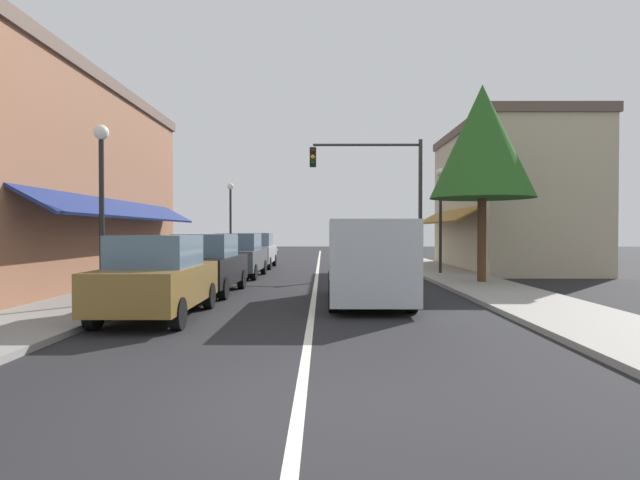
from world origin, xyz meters
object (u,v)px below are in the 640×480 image
(parked_car_far_left, at_px, (256,251))
(traffic_signal_mast_arm, at_px, (383,181))
(parked_car_second_left, at_px, (207,264))
(van_in_lane, at_px, (367,259))
(parked_car_nearest_left, at_px, (158,277))
(street_lamp_left_near, at_px, (101,183))
(street_lamp_right_mid, at_px, (441,203))
(parked_car_third_left, at_px, (239,255))
(tree_right_near, at_px, (482,142))
(street_lamp_left_far, at_px, (230,209))

(parked_car_far_left, distance_m, traffic_signal_mast_arm, 7.33)
(parked_car_second_left, height_order, van_in_lane, van_in_lane)
(parked_car_second_left, bearing_deg, parked_car_nearest_left, -89.41)
(street_lamp_left_near, relative_size, street_lamp_right_mid, 0.98)
(traffic_signal_mast_arm, relative_size, street_lamp_left_near, 1.40)
(parked_car_far_left, bearing_deg, parked_car_third_left, -89.70)
(parked_car_third_left, height_order, tree_right_near, tree_right_near)
(parked_car_nearest_left, distance_m, street_lamp_right_mid, 13.76)
(street_lamp_left_near, height_order, street_lamp_left_far, street_lamp_left_far)
(parked_car_second_left, bearing_deg, traffic_signal_mast_arm, 56.04)
(parked_car_nearest_left, bearing_deg, street_lamp_left_near, 142.16)
(traffic_signal_mast_arm, height_order, street_lamp_right_mid, traffic_signal_mast_arm)
(street_lamp_left_far, bearing_deg, parked_car_far_left, -52.39)
(van_in_lane, xyz_separation_m, street_lamp_left_near, (-6.44, -1.02, 1.85))
(traffic_signal_mast_arm, bearing_deg, parked_car_far_left, 161.40)
(van_in_lane, xyz_separation_m, tree_right_near, (4.35, 4.52, 3.78))
(parked_car_far_left, bearing_deg, parked_car_second_left, -90.21)
(parked_car_second_left, bearing_deg, tree_right_near, 17.64)
(traffic_signal_mast_arm, xyz_separation_m, street_lamp_left_far, (-7.89, 4.28, -1.12))
(parked_car_nearest_left, height_order, street_lamp_left_far, street_lamp_left_far)
(parked_car_third_left, xyz_separation_m, traffic_signal_mast_arm, (6.18, 3.26, 3.30))
(street_lamp_right_mid, bearing_deg, parked_car_second_left, -142.89)
(parked_car_nearest_left, bearing_deg, parked_car_third_left, 88.86)
(street_lamp_right_mid, height_order, street_lamp_left_far, street_lamp_left_far)
(van_in_lane, height_order, street_lamp_left_far, street_lamp_left_far)
(parked_car_third_left, distance_m, parked_car_far_left, 5.34)
(street_lamp_left_near, distance_m, street_lamp_left_far, 16.03)
(street_lamp_left_near, bearing_deg, parked_car_nearest_left, -37.54)
(street_lamp_left_near, bearing_deg, parked_car_third_left, 77.28)
(parked_car_third_left, relative_size, street_lamp_left_near, 0.94)
(parked_car_nearest_left, relative_size, traffic_signal_mast_arm, 0.67)
(parked_car_nearest_left, distance_m, street_lamp_left_near, 3.08)
(parked_car_far_left, distance_m, street_lamp_left_near, 14.13)
(traffic_signal_mast_arm, bearing_deg, street_lamp_left_far, 151.52)
(parked_car_second_left, xyz_separation_m, traffic_signal_mast_arm, (6.26, 8.80, 3.30))
(traffic_signal_mast_arm, xyz_separation_m, street_lamp_left_near, (-8.10, -11.75, -1.18))
(parked_car_nearest_left, height_order, traffic_signal_mast_arm, traffic_signal_mast_arm)
(parked_car_second_left, distance_m, street_lamp_left_near, 4.08)
(parked_car_second_left, distance_m, van_in_lane, 4.99)
(street_lamp_right_mid, bearing_deg, parked_car_third_left, -174.57)
(parked_car_nearest_left, bearing_deg, traffic_signal_mast_arm, 63.95)
(street_lamp_left_far, bearing_deg, tree_right_near, -44.76)
(parked_car_third_left, relative_size, van_in_lane, 0.80)
(van_in_lane, bearing_deg, parked_car_far_left, 110.01)
(street_lamp_right_mid, xyz_separation_m, tree_right_near, (0.58, -3.74, 1.88))
(parked_car_far_left, xyz_separation_m, street_lamp_right_mid, (8.31, -4.55, 2.17))
(van_in_lane, distance_m, tree_right_near, 7.33)
(parked_car_third_left, xyz_separation_m, tree_right_near, (8.86, -2.95, 4.05))
(parked_car_far_left, distance_m, tree_right_near, 12.81)
(street_lamp_right_mid, bearing_deg, van_in_lane, -114.53)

